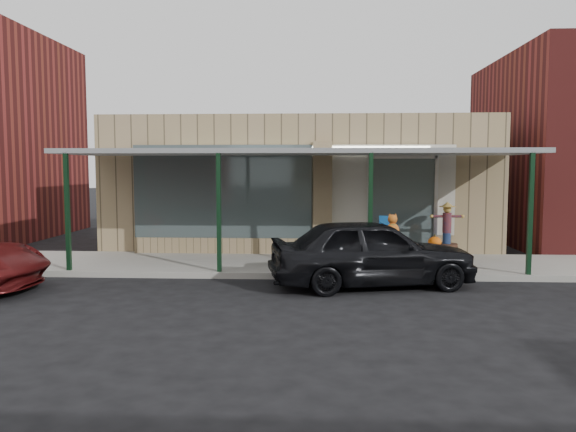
{
  "coord_description": "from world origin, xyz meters",
  "views": [
    {
      "loc": [
        0.52,
        -11.1,
        2.66
      ],
      "look_at": [
        -0.17,
        2.6,
        1.46
      ],
      "focal_mm": 35.0,
      "sensor_mm": 36.0,
      "label": 1
    }
  ],
  "objects_px": {
    "handicap_sign": "(385,235)",
    "parked_sedan": "(372,252)",
    "barrel_scarecrow": "(447,239)",
    "barrel_pumpkin": "(434,253)"
  },
  "relations": [
    {
      "from": "barrel_scarecrow",
      "to": "parked_sedan",
      "type": "bearing_deg",
      "value": -143.18
    },
    {
      "from": "handicap_sign",
      "to": "parked_sedan",
      "type": "relative_size",
      "value": 0.27
    },
    {
      "from": "barrel_scarecrow",
      "to": "handicap_sign",
      "type": "height_order",
      "value": "barrel_scarecrow"
    },
    {
      "from": "barrel_scarecrow",
      "to": "handicap_sign",
      "type": "distance_m",
      "value": 2.62
    },
    {
      "from": "barrel_scarecrow",
      "to": "parked_sedan",
      "type": "height_order",
      "value": "barrel_scarecrow"
    },
    {
      "from": "parked_sedan",
      "to": "barrel_scarecrow",
      "type": "bearing_deg",
      "value": -49.07
    },
    {
      "from": "barrel_pumpkin",
      "to": "handicap_sign",
      "type": "distance_m",
      "value": 1.75
    },
    {
      "from": "handicap_sign",
      "to": "parked_sedan",
      "type": "height_order",
      "value": "parked_sedan"
    },
    {
      "from": "barrel_scarecrow",
      "to": "handicap_sign",
      "type": "relative_size",
      "value": 1.18
    },
    {
      "from": "barrel_pumpkin",
      "to": "handicap_sign",
      "type": "bearing_deg",
      "value": -148.48
    }
  ]
}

